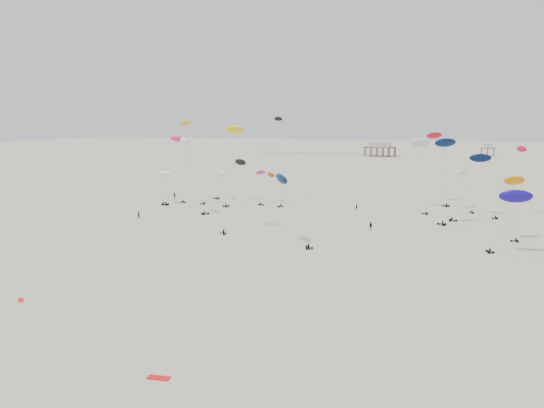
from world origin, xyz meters
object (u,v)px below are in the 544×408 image
(rig_9, at_px, (514,188))
(spectator_0, at_px, (139,218))
(pavilion_small, at_px, (488,151))
(rig_4, at_px, (232,148))
(pavilion_main, at_px, (380,150))
(rig_0, at_px, (462,178))

(rig_9, xyz_separation_m, spectator_0, (-85.97, -4.66, -10.57))
(pavilion_small, relative_size, rig_4, 0.38)
(pavilion_small, height_order, rig_9, rig_9)
(pavilion_main, height_order, pavilion_small, pavilion_main)
(rig_0, distance_m, spectator_0, 87.92)
(rig_0, bearing_deg, pavilion_small, -115.76)
(pavilion_main, relative_size, rig_9, 1.58)
(rig_9, bearing_deg, pavilion_main, 12.17)
(pavilion_small, height_order, spectator_0, pavilion_small)
(pavilion_small, xyz_separation_m, rig_9, (-12.35, -277.97, 7.09))
(pavilion_main, distance_m, rig_9, 254.66)
(rig_4, bearing_deg, pavilion_small, -131.07)
(rig_9, bearing_deg, pavilion_small, -3.46)
(pavilion_main, bearing_deg, rig_0, -77.06)
(pavilion_small, relative_size, rig_9, 0.68)
(rig_4, distance_m, rig_9, 60.06)
(rig_9, distance_m, spectator_0, 86.75)
(rig_0, distance_m, rig_9, 38.73)
(pavilion_main, relative_size, pavilion_small, 2.33)
(pavilion_small, height_order, rig_0, rig_0)
(pavilion_main, height_order, spectator_0, pavilion_main)
(rig_0, bearing_deg, rig_4, 21.79)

